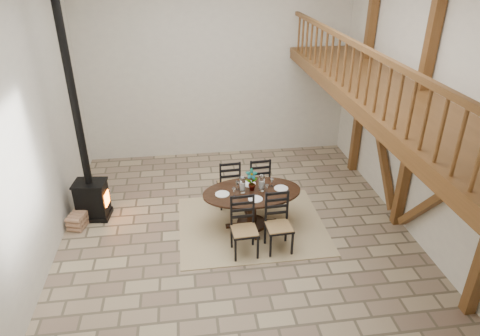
{
  "coord_description": "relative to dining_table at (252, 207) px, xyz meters",
  "views": [
    {
      "loc": [
        -0.92,
        -7.0,
        5.18
      ],
      "look_at": [
        0.11,
        0.4,
        1.33
      ],
      "focal_mm": 32.0,
      "sensor_mm": 36.0,
      "label": 1
    }
  ],
  "objects": [
    {
      "name": "ground",
      "position": [
        -0.34,
        -0.31,
        -0.46
      ],
      "size": [
        8.0,
        8.0,
        0.0
      ],
      "primitive_type": "plane",
      "color": "tan",
      "rests_on": "ground"
    },
    {
      "name": "room_shell",
      "position": [
        0.85,
        -0.31,
        2.55
      ],
      "size": [
        7.02,
        8.02,
        5.01
      ],
      "color": "beige",
      "rests_on": "ground"
    },
    {
      "name": "rug",
      "position": [
        0.0,
        -0.0,
        -0.45
      ],
      "size": [
        3.0,
        2.5,
        0.02
      ],
      "primitive_type": "cube",
      "color": "tan",
      "rests_on": "ground"
    },
    {
      "name": "dining_table",
      "position": [
        0.0,
        0.0,
        0.0
      ],
      "size": [
        2.06,
        2.28,
        1.29
      ],
      "rotation": [
        0.0,
        0.0,
        0.05
      ],
      "color": "black",
      "rests_on": "ground"
    },
    {
      "name": "wood_stove",
      "position": [
        -3.3,
        0.78,
        0.66
      ],
      "size": [
        0.72,
        0.59,
        5.0
      ],
      "rotation": [
        0.0,
        0.0,
        -0.12
      ],
      "color": "black",
      "rests_on": "ground"
    },
    {
      "name": "log_basket",
      "position": [
        -3.29,
        1.27,
        -0.28
      ],
      "size": [
        0.52,
        0.52,
        0.43
      ],
      "rotation": [
        0.0,
        0.0,
        -0.25
      ],
      "color": "brown",
      "rests_on": "ground"
    },
    {
      "name": "log_stack",
      "position": [
        -3.58,
        0.43,
        -0.3
      ],
      "size": [
        0.41,
        0.49,
        0.32
      ],
      "rotation": [
        0.0,
        0.0,
        -0.29
      ],
      "color": "tan",
      "rests_on": "ground"
    }
  ]
}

